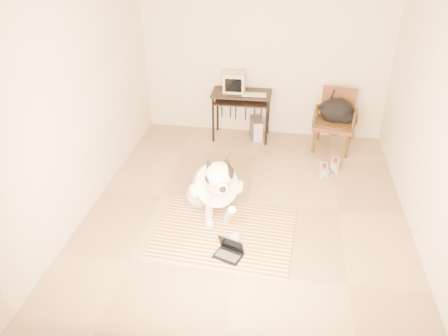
% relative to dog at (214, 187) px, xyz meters
% --- Properties ---
extents(floor, '(4.50, 4.50, 0.00)m').
position_rel_dog_xyz_m(floor, '(0.39, 0.30, -0.40)').
color(floor, tan).
rests_on(floor, ground).
extents(wall_back, '(4.50, 0.00, 4.50)m').
position_rel_dog_xyz_m(wall_back, '(0.39, 2.55, 0.95)').
color(wall_back, beige).
rests_on(wall_back, floor).
extents(wall_front, '(4.50, 0.00, 4.50)m').
position_rel_dog_xyz_m(wall_front, '(0.39, -1.95, 0.95)').
color(wall_front, beige).
rests_on(wall_front, floor).
extents(wall_left, '(0.00, 4.50, 4.50)m').
position_rel_dog_xyz_m(wall_left, '(-1.61, 0.30, 0.95)').
color(wall_left, beige).
rests_on(wall_left, floor).
extents(wall_right, '(0.00, 4.50, 4.50)m').
position_rel_dog_xyz_m(wall_right, '(2.39, 0.30, 0.95)').
color(wall_right, beige).
rests_on(wall_right, floor).
extents(rug, '(1.71, 1.35, 0.02)m').
position_rel_dog_xyz_m(rug, '(0.18, -0.39, -0.39)').
color(rug, '#B55F15').
rests_on(rug, floor).
extents(dog, '(0.78, 1.25, 1.00)m').
position_rel_dog_xyz_m(dog, '(0.00, 0.00, 0.00)').
color(dog, silver).
rests_on(dog, rug).
extents(laptop, '(0.36, 0.31, 0.21)m').
position_rel_dog_xyz_m(laptop, '(0.29, -0.77, -0.32)').
color(laptop, black).
rests_on(laptop, rug).
extents(computer_desk, '(0.96, 0.54, 0.80)m').
position_rel_dog_xyz_m(computer_desk, '(0.07, 2.24, 0.29)').
color(computer_desk, black).
rests_on(computer_desk, floor).
extents(crt_monitor, '(0.34, 0.33, 0.30)m').
position_rel_dog_xyz_m(crt_monitor, '(-0.06, 2.30, 0.56)').
color(crt_monitor, beige).
rests_on(crt_monitor, computer_desk).
extents(desk_keyboard, '(0.39, 0.16, 0.03)m').
position_rel_dog_xyz_m(desk_keyboard, '(0.28, 2.15, 0.42)').
color(desk_keyboard, beige).
rests_on(desk_keyboard, computer_desk).
extents(pc_tower, '(0.25, 0.41, 0.36)m').
position_rel_dog_xyz_m(pc_tower, '(0.33, 2.24, -0.22)').
color(pc_tower, '#474749').
rests_on(pc_tower, floor).
extents(rattan_chair, '(0.72, 0.70, 0.94)m').
position_rel_dog_xyz_m(rattan_chair, '(1.58, 2.13, 0.08)').
color(rattan_chair, brown).
rests_on(rattan_chair, floor).
extents(backpack, '(0.56, 0.44, 0.39)m').
position_rel_dog_xyz_m(backpack, '(1.61, 2.14, 0.22)').
color(backpack, black).
rests_on(backpack, rattan_chair).
extents(sneaker_left, '(0.12, 0.30, 0.11)m').
position_rel_dog_xyz_m(sneaker_left, '(1.42, 1.25, -0.35)').
color(sneaker_left, white).
rests_on(sneaker_left, floor).
extents(sneaker_right, '(0.18, 0.33, 0.11)m').
position_rel_dog_xyz_m(sneaker_right, '(1.59, 1.43, -0.35)').
color(sneaker_right, white).
rests_on(sneaker_right, floor).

